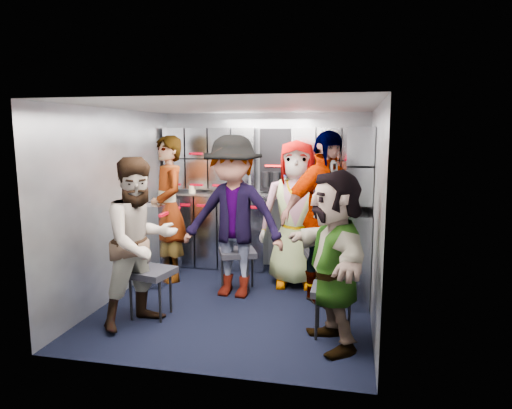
% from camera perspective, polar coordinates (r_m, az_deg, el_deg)
% --- Properties ---
extents(floor, '(3.00, 3.00, 0.00)m').
position_cam_1_polar(floor, '(5.09, -2.23, -12.20)').
color(floor, black).
rests_on(floor, ground).
extents(wall_back, '(2.80, 0.04, 2.10)m').
position_cam_1_polar(wall_back, '(6.26, 1.09, 1.75)').
color(wall_back, gray).
rests_on(wall_back, ground).
extents(wall_left, '(0.04, 3.00, 2.10)m').
position_cam_1_polar(wall_left, '(5.33, -17.05, 0.07)').
color(wall_left, gray).
rests_on(wall_left, ground).
extents(wall_right, '(0.04, 3.00, 2.10)m').
position_cam_1_polar(wall_right, '(4.67, 14.58, -1.05)').
color(wall_right, gray).
rests_on(wall_right, ground).
extents(ceiling, '(2.80, 3.00, 0.02)m').
position_cam_1_polar(ceiling, '(4.75, -2.39, 12.12)').
color(ceiling, silver).
rests_on(ceiling, wall_back).
extents(cart_bank_back, '(2.68, 0.38, 0.99)m').
position_cam_1_polar(cart_bank_back, '(6.15, 0.70, -3.62)').
color(cart_bank_back, '#989EA7').
rests_on(cart_bank_back, ground).
extents(cart_bank_left, '(0.38, 0.76, 0.99)m').
position_cam_1_polar(cart_bank_left, '(5.83, -12.32, -4.55)').
color(cart_bank_left, '#989EA7').
rests_on(cart_bank_left, ground).
extents(counter, '(2.68, 0.42, 0.03)m').
position_cam_1_polar(counter, '(6.06, 0.71, 1.18)').
color(counter, '#B7B9BE').
rests_on(counter, cart_bank_back).
extents(locker_bank_back, '(2.68, 0.28, 0.82)m').
position_cam_1_polar(locker_bank_back, '(6.07, 0.83, 5.70)').
color(locker_bank_back, '#989EA7').
rests_on(locker_bank_back, wall_back).
extents(locker_bank_right, '(0.28, 1.00, 0.82)m').
position_cam_1_polar(locker_bank_right, '(5.31, 12.83, 4.99)').
color(locker_bank_right, '#989EA7').
rests_on(locker_bank_right, wall_right).
extents(right_cabinet, '(0.28, 1.20, 1.00)m').
position_cam_1_polar(right_cabinet, '(5.37, 12.47, -5.68)').
color(right_cabinet, '#989EA7').
rests_on(right_cabinet, ground).
extents(coffee_niche, '(0.46, 0.16, 0.84)m').
position_cam_1_polar(coffee_niche, '(6.10, 2.61, 5.52)').
color(coffee_niche, black).
rests_on(coffee_niche, wall_back).
extents(red_latch_strip, '(2.60, 0.02, 0.03)m').
position_cam_1_polar(red_latch_strip, '(5.89, 0.33, -0.38)').
color(red_latch_strip, '#A50113').
rests_on(red_latch_strip, cart_bank_back).
extents(jump_seat_near_left, '(0.49, 0.47, 0.49)m').
position_cam_1_polar(jump_seat_near_left, '(4.73, -13.07, -8.53)').
color(jump_seat_near_left, black).
rests_on(jump_seat_near_left, ground).
extents(jump_seat_mid_left, '(0.52, 0.51, 0.48)m').
position_cam_1_polar(jump_seat_mid_left, '(5.37, -2.34, -6.28)').
color(jump_seat_mid_left, black).
rests_on(jump_seat_mid_left, ground).
extents(jump_seat_center, '(0.48, 0.46, 0.50)m').
position_cam_1_polar(jump_seat_center, '(5.74, 5.16, -5.17)').
color(jump_seat_center, black).
rests_on(jump_seat_center, ground).
extents(jump_seat_mid_right, '(0.51, 0.50, 0.49)m').
position_cam_1_polar(jump_seat_mid_right, '(5.29, 8.52, -6.49)').
color(jump_seat_mid_right, black).
rests_on(jump_seat_mid_right, ground).
extents(jump_seat_near_right, '(0.39, 0.37, 0.46)m').
position_cam_1_polar(jump_seat_near_right, '(4.25, 9.68, -10.82)').
color(jump_seat_near_right, black).
rests_on(jump_seat_near_right, ground).
extents(attendant_standing, '(0.75, 0.78, 1.80)m').
position_cam_1_polar(attendant_standing, '(5.76, -10.89, -0.53)').
color(attendant_standing, black).
rests_on(attendant_standing, ground).
extents(attendant_arc_a, '(0.94, 0.99, 1.62)m').
position_cam_1_polar(attendant_arc_a, '(4.47, -14.22, -4.62)').
color(attendant_arc_a, black).
rests_on(attendant_arc_a, ground).
extents(attendant_arc_b, '(1.23, 0.78, 1.82)m').
position_cam_1_polar(attendant_arc_b, '(5.10, -2.87, -1.56)').
color(attendant_arc_b, black).
rests_on(attendant_arc_b, ground).
extents(attendant_arc_c, '(0.91, 0.64, 1.75)m').
position_cam_1_polar(attendant_arc_c, '(5.47, 5.00, -1.18)').
color(attendant_arc_c, black).
rests_on(attendant_arc_c, ground).
extents(attendant_arc_d, '(1.12, 1.07, 1.87)m').
position_cam_1_polar(attendant_arc_d, '(5.01, 8.52, -1.54)').
color(attendant_arc_d, black).
rests_on(attendant_arc_d, ground).
extents(attendant_arc_e, '(0.98, 1.49, 1.54)m').
position_cam_1_polar(attendant_arc_e, '(3.97, 9.71, -6.77)').
color(attendant_arc_e, black).
rests_on(attendant_arc_e, ground).
extents(bottle_left, '(0.07, 0.07, 0.25)m').
position_cam_1_polar(bottle_left, '(6.02, -0.72, 2.49)').
color(bottle_left, white).
rests_on(bottle_left, counter).
extents(bottle_mid, '(0.06, 0.06, 0.24)m').
position_cam_1_polar(bottle_mid, '(6.10, -3.62, 2.51)').
color(bottle_mid, white).
rests_on(bottle_mid, counter).
extents(bottle_right, '(0.06, 0.06, 0.25)m').
position_cam_1_polar(bottle_right, '(5.94, 3.52, 2.34)').
color(bottle_right, white).
rests_on(bottle_right, counter).
extents(cup_left, '(0.09, 0.09, 0.10)m').
position_cam_1_polar(cup_left, '(6.25, -7.99, 1.93)').
color(cup_left, beige).
rests_on(cup_left, counter).
extents(cup_right, '(0.08, 0.08, 0.09)m').
position_cam_1_polar(cup_right, '(5.90, 6.60, 1.51)').
color(cup_right, beige).
rests_on(cup_right, counter).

